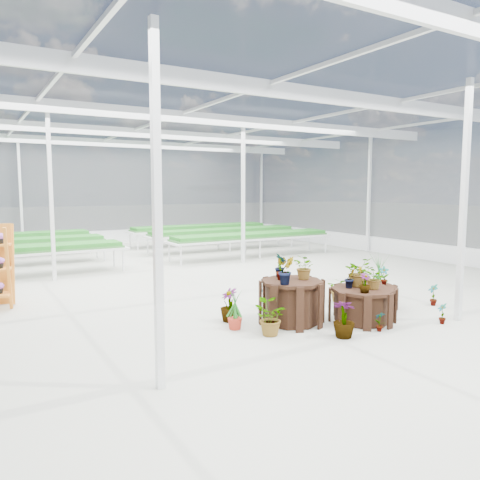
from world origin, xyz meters
TOP-DOWN VIEW (x-y plane):
  - ground_plane at (0.00, 0.00)m, footprint 24.00×24.00m
  - greenhouse_shell at (0.00, 0.00)m, footprint 18.00×24.00m
  - steel_frame at (0.00, 0.00)m, footprint 18.00×24.00m
  - nursery_benches at (0.00, 7.20)m, footprint 16.00×7.00m
  - plinth_tall at (0.15, -2.54)m, footprint 1.57×1.57m
  - plinth_mid at (1.35, -3.14)m, footprint 1.38×1.38m
  - plinth_low at (2.35, -2.44)m, footprint 1.33×1.33m
  - nursery_plants at (1.04, -2.47)m, footprint 4.85×2.83m

SIDE VIEW (x-z plane):
  - ground_plane at x=0.00m, z-range 0.00..0.00m
  - plinth_low at x=2.35m, z-range 0.00..0.46m
  - plinth_mid at x=1.35m, z-range 0.00..0.64m
  - plinth_tall at x=0.15m, z-range 0.00..0.81m
  - nursery_benches at x=0.00m, z-range 0.00..0.84m
  - nursery_plants at x=1.04m, z-range -0.13..1.20m
  - greenhouse_shell at x=0.00m, z-range 0.00..4.50m
  - steel_frame at x=0.00m, z-range 0.00..4.50m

